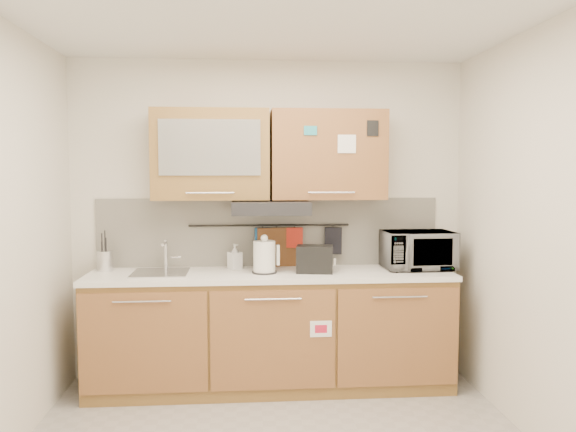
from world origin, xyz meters
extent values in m
plane|color=white|center=(0.00, 0.00, 2.60)|extent=(3.20, 3.20, 0.00)
plane|color=silver|center=(0.00, 1.50, 1.30)|extent=(3.20, 0.00, 3.20)
plane|color=silver|center=(1.60, 0.00, 1.30)|extent=(0.00, 3.00, 3.00)
cube|color=olive|center=(0.00, 1.20, 0.44)|extent=(2.80, 0.60, 0.88)
cube|color=black|center=(0.00, 1.20, 0.05)|extent=(2.80, 0.54, 0.10)
cube|color=#946234|center=(-0.93, 0.89, 0.47)|extent=(0.91, 0.02, 0.74)
cylinder|color=silver|center=(-0.93, 0.86, 0.78)|extent=(0.41, 0.01, 0.01)
cube|color=#946234|center=(0.00, 0.89, 0.47)|extent=(0.91, 0.02, 0.74)
cylinder|color=silver|center=(0.00, 0.86, 0.78)|extent=(0.41, 0.01, 0.01)
cube|color=#946234|center=(0.93, 0.89, 0.47)|extent=(0.91, 0.02, 0.74)
cylinder|color=silver|center=(0.93, 0.86, 0.78)|extent=(0.41, 0.01, 0.01)
cube|color=white|center=(0.00, 1.19, 0.90)|extent=(2.82, 0.62, 0.04)
cube|color=silver|center=(0.00, 1.49, 1.20)|extent=(2.80, 0.02, 0.56)
cube|color=olive|center=(-0.46, 1.32, 1.83)|extent=(0.90, 0.35, 0.70)
cube|color=silver|center=(-0.46, 1.14, 1.88)|extent=(0.76, 0.02, 0.42)
cube|color=#946234|center=(0.46, 1.32, 1.83)|extent=(0.90, 0.35, 0.70)
cube|color=white|center=(0.58, 1.14, 1.91)|extent=(0.14, 0.00, 0.14)
cube|color=black|center=(0.00, 1.25, 1.42)|extent=(0.60, 0.46, 0.10)
cube|color=silver|center=(-0.85, 1.20, 0.92)|extent=(0.42, 0.40, 0.03)
cylinder|color=silver|center=(-0.83, 1.36, 1.04)|extent=(0.03, 0.03, 0.24)
cylinder|color=silver|center=(-0.83, 1.28, 1.14)|extent=(0.02, 0.18, 0.02)
cylinder|color=black|center=(0.00, 1.45, 1.26)|extent=(1.30, 0.02, 0.02)
cylinder|color=silver|center=(-1.30, 1.34, 1.00)|extent=(0.16, 0.16, 0.16)
cylinder|color=black|center=(-1.32, 1.35, 1.07)|extent=(0.01, 0.01, 0.30)
cylinder|color=black|center=(-1.28, 1.32, 1.05)|extent=(0.01, 0.01, 0.27)
cylinder|color=black|center=(-1.30, 1.36, 1.08)|extent=(0.01, 0.01, 0.32)
cylinder|color=black|center=(-1.32, 1.32, 1.04)|extent=(0.01, 0.01, 0.23)
cylinder|color=silver|center=(-0.05, 1.15, 1.04)|extent=(0.20, 0.20, 0.25)
sphere|color=silver|center=(-0.05, 1.15, 1.19)|extent=(0.06, 0.06, 0.06)
cube|color=silver|center=(0.05, 1.17, 1.06)|extent=(0.03, 0.04, 0.16)
cylinder|color=black|center=(-0.05, 1.15, 0.93)|extent=(0.19, 0.19, 0.01)
cube|color=black|center=(0.34, 1.14, 1.03)|extent=(0.30, 0.21, 0.21)
cube|color=black|center=(0.29, 1.14, 1.12)|extent=(0.10, 0.13, 0.01)
cube|color=black|center=(0.38, 1.13, 1.12)|extent=(0.10, 0.13, 0.01)
imported|color=#999999|center=(1.18, 1.24, 1.07)|extent=(0.56, 0.39, 0.30)
imported|color=#999999|center=(-0.28, 1.35, 1.02)|extent=(0.13, 0.13, 0.20)
cube|color=brown|center=(0.06, 1.44, 1.04)|extent=(0.32, 0.06, 0.39)
cube|color=navy|center=(-0.06, 1.44, 1.13)|extent=(0.13, 0.04, 0.22)
cube|color=black|center=(0.53, 1.44, 1.13)|extent=(0.15, 0.07, 0.22)
cube|color=red|center=(0.21, 1.44, 1.16)|extent=(0.13, 0.03, 0.17)
camera|label=1|loc=(-0.20, -3.12, 1.71)|focal=35.00mm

